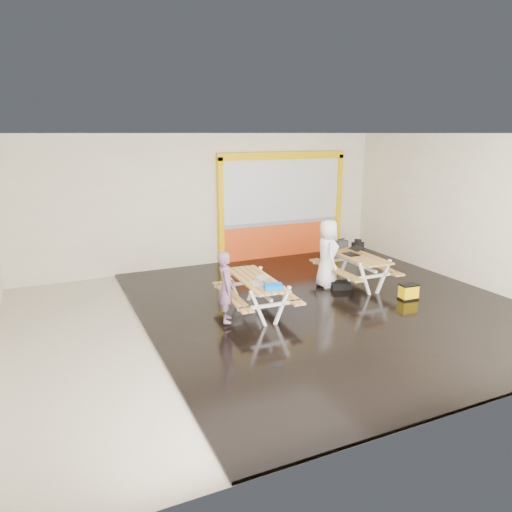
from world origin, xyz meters
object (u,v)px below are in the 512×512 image
person_left (226,287)px  laptop_left (259,281)px  person_right (327,254)px  backpack (357,249)px  toolbox (340,244)px  fluke_bag (408,292)px  picnic_table_left (256,287)px  dark_case (340,285)px  laptop_right (353,252)px  picnic_table_right (355,262)px  blue_pouch (273,287)px

person_left → laptop_left: size_ratio=3.69×
person_right → laptop_left: 2.53m
laptop_left → backpack: bearing=24.7°
toolbox → person_right: bearing=-143.8°
laptop_left → fluke_bag: bearing=-6.5°
picnic_table_left → toolbox: (2.89, 1.35, 0.30)m
toolbox → backpack: size_ratio=0.90×
laptop_left → dark_case: (2.44, 0.83, -0.66)m
laptop_right → toolbox: 0.70m
person_left → person_right: person_right is taller
backpack → person_right: bearing=-158.9°
picnic_table_right → fluke_bag: size_ratio=4.88×
toolbox → blue_pouch: bearing=-144.2°
picnic_table_right → fluke_bag: (0.45, -1.33, -0.39)m
picnic_table_right → dark_case: 0.68m
laptop_left → laptop_right: bearing=18.6°
backpack → fluke_bag: (-0.09, -1.97, -0.50)m
person_right → blue_pouch: size_ratio=4.83×
laptop_right → backpack: size_ratio=0.89×
fluke_bag → backpack: bearing=87.5°
picnic_table_right → backpack: backpack is taller
picnic_table_right → blue_pouch: (-2.81, -1.37, 0.20)m
laptop_right → dark_case: size_ratio=0.99×
laptop_left → dark_case: 2.66m
dark_case → fluke_bag: bearing=-52.8°
blue_pouch → laptop_left: bearing=103.0°
laptop_left → fluke_bag: laptop_left is taller
person_right → laptop_right: person_right is taller
blue_pouch → picnic_table_left: bearing=91.4°
blue_pouch → dark_case: bearing=28.1°
laptop_right → fluke_bag: bearing=-69.0°
dark_case → fluke_bag: (0.92, -1.21, 0.08)m
person_left → laptop_left: 0.68m
person_right → dark_case: person_right is taller
person_left → fluke_bag: size_ratio=3.28×
laptop_right → fluke_bag: laptop_right is taller
person_left → fluke_bag: person_left is taller
person_right → backpack: (1.18, 0.46, -0.11)m
person_left → laptop_right: person_left is taller
person_right → backpack: bearing=-50.9°
picnic_table_right → backpack: 0.84m
picnic_table_left → backpack: bearing=21.0°
backpack → picnic_table_right: bearing=-129.9°
blue_pouch → dark_case: 2.74m
blue_pouch → toolbox: bearing=35.8°
picnic_table_left → backpack: size_ratio=4.10×
person_right → laptop_right: size_ratio=3.81×
dark_case → person_right: bearing=119.9°
toolbox → picnic_table_right: bearing=-94.5°
laptop_left → toolbox: (2.97, 1.65, 0.08)m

